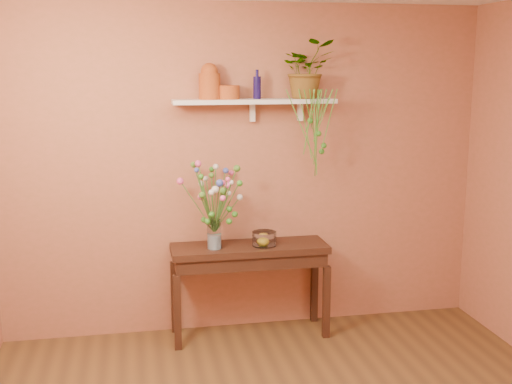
# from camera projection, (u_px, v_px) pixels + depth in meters

# --- Properties ---
(room) EXTENTS (4.04, 4.04, 2.70)m
(room) POSITION_uv_depth(u_px,v_px,m) (312.00, 228.00, 3.38)
(room) COLOR brown
(room) RESTS_ON ground
(sideboard) EXTENTS (1.27, 0.41, 0.77)m
(sideboard) POSITION_uv_depth(u_px,v_px,m) (249.00, 258.00, 5.22)
(sideboard) COLOR #381F16
(sideboard) RESTS_ON ground
(wall_shelf) EXTENTS (1.30, 0.24, 0.19)m
(wall_shelf) POSITION_uv_depth(u_px,v_px,m) (256.00, 102.00, 5.09)
(wall_shelf) COLOR white
(wall_shelf) RESTS_ON room
(terracotta_jug) EXTENTS (0.19, 0.19, 0.28)m
(terracotta_jug) POSITION_uv_depth(u_px,v_px,m) (210.00, 82.00, 5.00)
(terracotta_jug) COLOR #A14B1B
(terracotta_jug) RESTS_ON wall_shelf
(terracotta_pot) EXTENTS (0.20, 0.20, 0.11)m
(terracotta_pot) POSITION_uv_depth(u_px,v_px,m) (228.00, 92.00, 5.05)
(terracotta_pot) COLOR #A14B1B
(terracotta_pot) RESTS_ON wall_shelf
(blue_bottle) EXTENTS (0.08, 0.08, 0.23)m
(blue_bottle) POSITION_uv_depth(u_px,v_px,m) (257.00, 87.00, 5.07)
(blue_bottle) COLOR #140D43
(blue_bottle) RESTS_ON wall_shelf
(spider_plant) EXTENTS (0.45, 0.40, 0.46)m
(spider_plant) POSITION_uv_depth(u_px,v_px,m) (307.00, 69.00, 5.11)
(spider_plant) COLOR #337C22
(spider_plant) RESTS_ON wall_shelf
(plant_fronds) EXTENTS (0.44, 0.35, 0.71)m
(plant_fronds) POSITION_uv_depth(u_px,v_px,m) (316.00, 130.00, 5.06)
(plant_fronds) COLOR #337C22
(plant_fronds) RESTS_ON wall_shelf
(glass_vase) EXTENTS (0.11, 0.11, 0.23)m
(glass_vase) POSITION_uv_depth(u_px,v_px,m) (214.00, 236.00, 5.08)
(glass_vase) COLOR white
(glass_vase) RESTS_ON sideboard
(bouquet) EXTENTS (0.51, 0.55, 0.57)m
(bouquet) POSITION_uv_depth(u_px,v_px,m) (216.00, 190.00, 5.01)
(bouquet) COLOR #386B28
(bouquet) RESTS_ON glass_vase
(glass_bowl) EXTENTS (0.19, 0.19, 0.12)m
(glass_bowl) POSITION_uv_depth(u_px,v_px,m) (264.00, 239.00, 5.17)
(glass_bowl) COLOR white
(glass_bowl) RESTS_ON sideboard
(lemon) EXTENTS (0.07, 0.07, 0.07)m
(lemon) POSITION_uv_depth(u_px,v_px,m) (263.00, 241.00, 5.16)
(lemon) COLOR yellow
(lemon) RESTS_ON glass_bowl
(carton) EXTENTS (0.06, 0.04, 0.11)m
(carton) POSITION_uv_depth(u_px,v_px,m) (218.00, 240.00, 5.14)
(carton) COLOR teal
(carton) RESTS_ON sideboard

